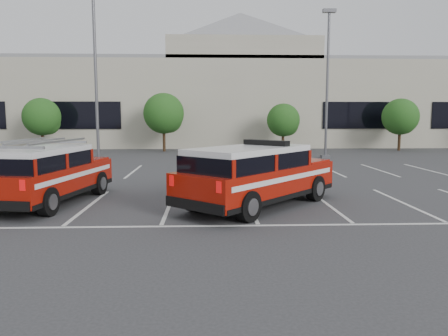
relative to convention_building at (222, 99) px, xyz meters
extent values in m
plane|color=#303032|center=(-0.18, -31.86, -4.72)|extent=(120.00, 120.00, 0.00)
cube|color=silver|center=(-0.18, -27.36, -4.71)|extent=(23.00, 15.00, 0.01)
cube|color=#BBB39E|center=(-0.18, 0.14, -0.72)|extent=(60.00, 15.00, 8.00)
cube|color=gray|center=(-0.18, 0.14, 3.43)|extent=(60.00, 15.00, 0.30)
cube|color=#BBB39E|center=(1.82, -1.36, 4.28)|extent=(14.00, 12.00, 2.00)
pyramid|color=gray|center=(1.82, -1.36, 6.88)|extent=(15.98, 15.98, 3.20)
cylinder|color=#3F2B19|center=(-15.18, -9.86, -3.88)|extent=(0.24, 0.24, 1.67)
sphere|color=#114114|center=(-15.18, -9.86, -1.84)|extent=(3.07, 3.07, 3.07)
sphere|color=#114114|center=(-14.78, -9.66, -2.30)|extent=(2.05, 2.05, 2.05)
cylinder|color=#3F2B19|center=(-5.18, -9.86, -3.80)|extent=(0.24, 0.24, 1.84)
sphere|color=#114114|center=(-5.18, -9.86, -1.56)|extent=(3.37, 3.37, 3.37)
sphere|color=#114114|center=(-4.78, -9.66, -2.07)|extent=(2.24, 2.24, 2.24)
cylinder|color=#3F2B19|center=(4.82, -9.86, -3.96)|extent=(0.24, 0.24, 1.51)
sphere|color=#114114|center=(4.82, -9.86, -2.11)|extent=(2.77, 2.77, 2.77)
sphere|color=#114114|center=(5.22, -9.66, -2.53)|extent=(1.85, 1.85, 1.85)
cylinder|color=#3F2B19|center=(14.82, -9.86, -3.88)|extent=(0.24, 0.24, 1.67)
sphere|color=#114114|center=(14.82, -9.86, -1.84)|extent=(3.07, 3.07, 3.07)
sphere|color=#114114|center=(15.22, -9.66, -2.30)|extent=(2.05, 2.05, 2.05)
cube|color=#59595E|center=(-8.18, -19.86, -4.62)|extent=(0.60, 0.60, 0.20)
cylinder|color=#59595E|center=(-8.18, -19.86, 0.28)|extent=(0.18, 0.18, 10.00)
cube|color=#59595E|center=(6.82, -15.86, -4.62)|extent=(0.60, 0.60, 0.20)
cylinder|color=#59595E|center=(6.82, -15.86, 0.28)|extent=(0.18, 0.18, 10.00)
cube|color=#59595E|center=(6.82, -15.86, 5.40)|extent=(0.90, 0.40, 0.24)
cube|color=#901106|center=(0.13, -32.08, -3.85)|extent=(5.89, 6.18, 0.96)
cube|color=black|center=(-0.25, -32.51, -3.12)|extent=(4.53, 4.70, 0.50)
cube|color=silver|center=(-0.25, -32.51, -2.78)|extent=(4.44, 4.61, 0.18)
cube|color=black|center=(0.40, -31.78, -2.60)|extent=(1.47, 1.37, 0.17)
cube|color=silver|center=(0.62, -28.12, -4.05)|extent=(4.38, 5.20, 0.74)
cube|color=black|center=(0.89, -27.75, -3.49)|extent=(2.37, 2.41, 0.39)
cube|color=silver|center=(0.89, -27.75, -3.22)|extent=(2.32, 2.36, 0.14)
cube|color=#901106|center=(-7.09, -31.36, -3.88)|extent=(3.23, 5.97, 0.93)
cube|color=black|center=(-7.19, -31.90, -3.17)|extent=(2.73, 4.19, 0.49)
cube|color=silver|center=(-7.19, -31.90, -2.83)|extent=(2.67, 4.11, 0.18)
cube|color=#A5A5A8|center=(-7.19, -31.90, -2.52)|extent=(2.72, 3.82, 0.07)
camera|label=1|loc=(-1.60, -46.49, -1.65)|focal=35.00mm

